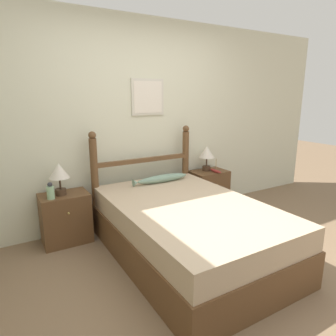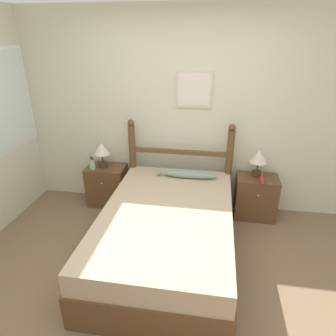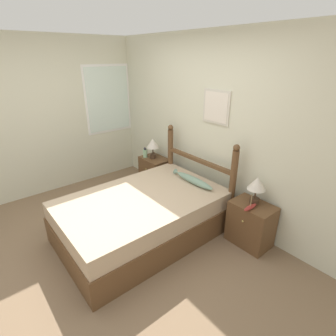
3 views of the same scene
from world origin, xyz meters
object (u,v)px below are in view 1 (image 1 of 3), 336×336
(nightstand_left, at_px, (66,218))
(table_lamp_right, at_px, (207,154))
(nightstand_right, at_px, (208,190))
(model_boat, at_px, (216,171))
(fish_pillow, at_px, (161,179))
(bed, at_px, (188,230))
(bottle, at_px, (51,192))
(table_lamp_left, at_px, (59,173))

(nightstand_left, distance_m, table_lamp_right, 2.06)
(nightstand_right, relative_size, model_boat, 2.43)
(fish_pillow, bearing_deg, nightstand_left, 171.38)
(model_boat, height_order, fish_pillow, model_boat)
(model_boat, bearing_deg, bed, -141.07)
(table_lamp_right, xyz_separation_m, bottle, (-2.14, -0.13, -0.17))
(table_lamp_left, bearing_deg, model_boat, -2.90)
(nightstand_left, height_order, table_lamp_left, table_lamp_left)
(table_lamp_left, xyz_separation_m, fish_pillow, (1.16, -0.16, -0.19))
(bed, relative_size, bottle, 11.42)
(table_lamp_right, bearing_deg, fish_pillow, -166.16)
(table_lamp_right, bearing_deg, bottle, -176.44)
(nightstand_left, bearing_deg, bed, -43.32)
(table_lamp_left, bearing_deg, nightstand_right, 0.26)
(bottle, bearing_deg, bed, -36.60)
(nightstand_left, relative_size, fish_pillow, 0.76)
(fish_pillow, bearing_deg, bottle, 176.51)
(table_lamp_left, distance_m, table_lamp_right, 2.02)
(nightstand_right, distance_m, table_lamp_left, 2.11)
(table_lamp_right, distance_m, bottle, 2.15)
(bed, xyz_separation_m, nightstand_left, (-1.01, 0.95, -0.00))
(table_lamp_left, xyz_separation_m, model_boat, (2.07, -0.10, -0.22))
(nightstand_left, bearing_deg, fish_pillow, -8.62)
(bed, height_order, fish_pillow, fish_pillow)
(bed, relative_size, table_lamp_left, 5.96)
(bed, height_order, table_lamp_right, table_lamp_right)
(fish_pillow, bearing_deg, nightstand_right, 11.11)
(bed, relative_size, table_lamp_right, 5.96)
(bed, xyz_separation_m, table_lamp_left, (-1.03, 0.94, 0.53))
(table_lamp_right, bearing_deg, nightstand_right, -61.80)
(model_boat, bearing_deg, table_lamp_right, 107.43)
(bed, xyz_separation_m, nightstand_right, (1.01, 0.95, -0.00))
(table_lamp_left, bearing_deg, fish_pillow, -7.96)
(nightstand_right, distance_m, table_lamp_right, 0.53)
(nightstand_right, relative_size, bottle, 3.07)
(bottle, bearing_deg, table_lamp_right, 3.56)
(bed, xyz_separation_m, model_boat, (1.03, 0.83, 0.30))
(nightstand_right, height_order, bottle, bottle)
(bed, relative_size, nightstand_left, 3.72)
(nightstand_right, distance_m, model_boat, 0.33)
(nightstand_right, height_order, model_boat, model_boat)
(bed, relative_size, fish_pillow, 2.83)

